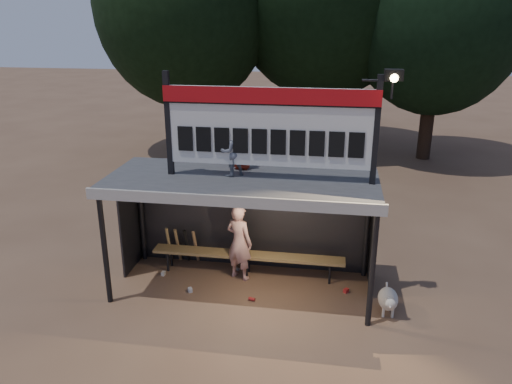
# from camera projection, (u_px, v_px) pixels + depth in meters

# --- Properties ---
(ground) EXTENTS (80.00, 80.00, 0.00)m
(ground) POSITION_uv_depth(u_px,v_px,m) (243.00, 287.00, 9.97)
(ground) COLOR brown
(ground) RESTS_ON ground
(player) EXTENTS (0.69, 0.59, 1.60)m
(player) POSITION_uv_depth(u_px,v_px,m) (239.00, 242.00, 10.09)
(player) COLOR silver
(player) RESTS_ON ground
(child_a) EXTENTS (0.57, 0.56, 0.93)m
(child_a) POSITION_uv_depth(u_px,v_px,m) (231.00, 151.00, 9.13)
(child_a) COLOR slate
(child_a) RESTS_ON dugout_shelter
(child_b) EXTENTS (0.49, 0.36, 0.90)m
(child_b) POSITION_uv_depth(u_px,v_px,m) (242.00, 146.00, 9.54)
(child_b) COLOR #A22918
(child_b) RESTS_ON dugout_shelter
(dugout_shelter) EXTENTS (5.10, 2.08, 2.32)m
(dugout_shelter) POSITION_uv_depth(u_px,v_px,m) (244.00, 197.00, 9.57)
(dugout_shelter) COLOR #3B3B3D
(dugout_shelter) RESTS_ON ground
(scoreboard_assembly) EXTENTS (4.10, 0.27, 1.99)m
(scoreboard_assembly) POSITION_uv_depth(u_px,v_px,m) (272.00, 125.00, 8.76)
(scoreboard_assembly) COLOR black
(scoreboard_assembly) RESTS_ON dugout_shelter
(bench) EXTENTS (4.00, 0.35, 0.48)m
(bench) POSITION_uv_depth(u_px,v_px,m) (248.00, 256.00, 10.33)
(bench) COLOR olive
(bench) RESTS_ON ground
(tree_left) EXTENTS (6.46, 6.46, 9.27)m
(tree_left) POSITION_uv_depth(u_px,v_px,m) (184.00, 4.00, 18.02)
(tree_left) COLOR black
(tree_left) RESTS_ON ground
(tree_right) EXTENTS (6.08, 6.08, 8.72)m
(tree_right) POSITION_uv_depth(u_px,v_px,m) (439.00, 14.00, 17.24)
(tree_right) COLOR #301F15
(tree_right) RESTS_ON ground
(dog) EXTENTS (0.36, 0.81, 0.49)m
(dog) POSITION_uv_depth(u_px,v_px,m) (388.00, 299.00, 9.03)
(dog) COLOR silver
(dog) RESTS_ON ground
(bats) EXTENTS (0.66, 0.35, 0.84)m
(bats) POSITION_uv_depth(u_px,v_px,m) (182.00, 245.00, 10.81)
(bats) COLOR #A7854E
(bats) RESTS_ON ground
(litter) EXTENTS (3.87, 1.25, 0.08)m
(litter) POSITION_uv_depth(u_px,v_px,m) (236.00, 284.00, 10.03)
(litter) COLOR red
(litter) RESTS_ON ground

